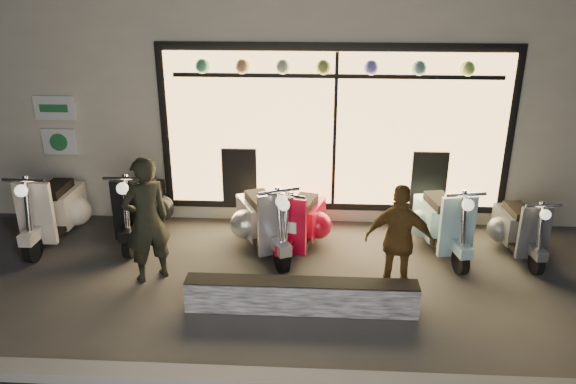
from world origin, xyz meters
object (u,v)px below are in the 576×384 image
man (146,220)px  woman (400,241)px  scooter_red (302,220)px  graffiti_barrier (301,296)px  scooter_silver (262,219)px

man → woman: bearing=139.2°
scooter_red → woman: 1.78m
woman → scooter_red: bearing=-32.9°
man → woman: man is taller
graffiti_barrier → man: 2.23m
graffiti_barrier → scooter_red: bearing=91.6°
graffiti_barrier → scooter_red: (-0.05, 1.71, 0.22)m
graffiti_barrier → scooter_silver: scooter_silver is taller
scooter_red → man: 2.29m
scooter_silver → man: man is taller
scooter_red → man: man is taller
scooter_red → scooter_silver: bearing=-160.0°
man → woman: (3.23, -0.17, -0.12)m
graffiti_barrier → man: (-2.03, 0.65, 0.65)m
graffiti_barrier → scooter_silver: bearing=110.9°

